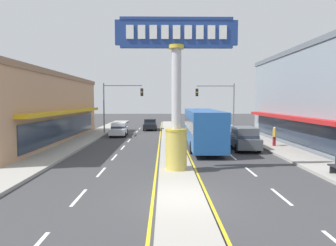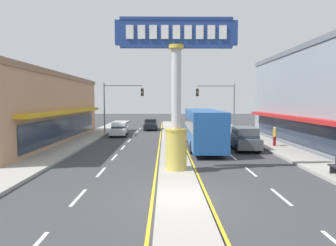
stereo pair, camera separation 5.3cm
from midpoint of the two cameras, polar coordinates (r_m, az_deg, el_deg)
ground_plane at (r=12.44m, az=2.57°, el=-14.72°), size 160.00×160.00×0.00m
median_strip at (r=30.01m, az=0.67°, el=-3.30°), size 1.97×52.00×0.14m
sidewalk_left at (r=29.22m, az=-17.08°, el=-3.67°), size 2.71×60.00×0.18m
sidewalk_right at (r=29.62m, az=18.35°, el=-3.59°), size 2.71×60.00×0.18m
lane_markings at (r=28.68m, az=0.73°, el=-3.80°), size 8.71×52.00×0.01m
district_sign at (r=16.62m, az=1.69°, el=5.67°), size 6.79×1.27×8.52m
storefront_left at (r=31.47m, az=-27.02°, el=2.51°), size 10.12×23.46×6.63m
storefront_right at (r=30.28m, az=29.88°, el=4.30°), size 9.21×20.65×8.69m
traffic_light_left_side at (r=36.05m, az=-9.50°, el=4.57°), size 4.86×0.46×6.20m
traffic_light_right_side at (r=37.10m, az=10.12°, el=4.56°), size 4.86×0.46×6.20m
sedan_near_right_lane at (r=41.59m, az=8.53°, el=-0.22°), size 1.97×4.37×1.53m
suv_far_right_lane at (r=25.12m, az=14.64°, el=-2.84°), size 2.13×4.68×1.90m
sedan_near_left_lane at (r=34.45m, az=-9.41°, el=-1.17°), size 1.97×4.37×1.53m
bus_mid_left_lane at (r=25.49m, az=6.84°, el=-0.63°), size 2.72×11.24×3.26m
sedan_far_left_oncoming at (r=41.12m, az=-3.35°, el=-0.24°), size 1.85×4.30×1.53m
pedestrian_near_kerb at (r=26.87m, az=20.05°, el=-2.25°), size 0.40×0.46×1.64m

